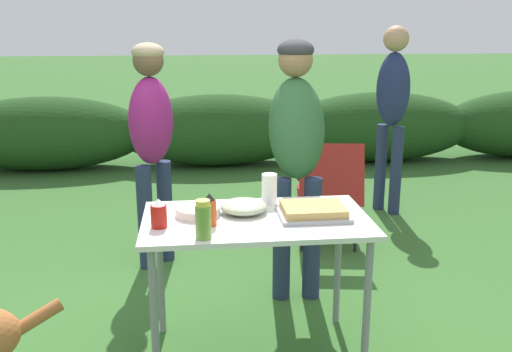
% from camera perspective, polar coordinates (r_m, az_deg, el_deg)
% --- Properties ---
extents(ground_plane, '(60.00, 60.00, 0.00)m').
position_cam_1_polar(ground_plane, '(3.10, 0.02, -17.23)').
color(ground_plane, '#336028').
extents(shrub_hedge, '(14.40, 0.90, 0.85)m').
position_cam_1_polar(shrub_hedge, '(6.86, -3.90, 4.61)').
color(shrub_hedge, '#1E4219').
rests_on(shrub_hedge, ground).
extents(folding_table, '(1.10, 0.64, 0.74)m').
position_cam_1_polar(folding_table, '(2.80, 0.02, -5.68)').
color(folding_table, silver).
rests_on(folding_table, ground).
extents(food_tray, '(0.34, 0.28, 0.06)m').
position_cam_1_polar(food_tray, '(2.80, 5.72, -3.51)').
color(food_tray, '#9E9EA3').
rests_on(food_tray, folding_table).
extents(plate_stack, '(0.22, 0.22, 0.05)m').
position_cam_1_polar(plate_stack, '(2.82, -5.83, -3.51)').
color(plate_stack, white).
rests_on(plate_stack, folding_table).
extents(mixing_bowl, '(0.23, 0.23, 0.07)m').
position_cam_1_polar(mixing_bowl, '(2.84, -1.24, -3.05)').
color(mixing_bowl, '#ADBC99').
rests_on(mixing_bowl, folding_table).
extents(paper_cup_stack, '(0.08, 0.08, 0.16)m').
position_cam_1_polar(paper_cup_stack, '(2.97, 1.34, -1.30)').
color(paper_cup_stack, white).
rests_on(paper_cup_stack, folding_table).
extents(hot_sauce_bottle, '(0.06, 0.06, 0.16)m').
position_cam_1_polar(hot_sauce_bottle, '(2.66, -4.66, -3.43)').
color(hot_sauce_bottle, '#CC4214').
rests_on(hot_sauce_bottle, folding_table).
extents(ketchup_bottle, '(0.07, 0.07, 0.14)m').
position_cam_1_polar(ketchup_bottle, '(2.67, -9.70, -3.75)').
color(ketchup_bottle, red).
rests_on(ketchup_bottle, folding_table).
extents(relish_jar, '(0.07, 0.07, 0.18)m').
position_cam_1_polar(relish_jar, '(2.50, -5.30, -4.40)').
color(relish_jar, olive).
rests_on(relish_jar, folding_table).
extents(standing_person_with_beanie, '(0.37, 0.48, 1.57)m').
position_cam_1_polar(standing_person_with_beanie, '(3.44, 4.07, 3.81)').
color(standing_person_with_beanie, '#232D4C').
rests_on(standing_person_with_beanie, ground).
extents(standing_person_in_gray_fleece, '(0.40, 0.40, 1.54)m').
position_cam_1_polar(standing_person_in_gray_fleece, '(3.90, -10.41, 4.47)').
color(standing_person_in_gray_fleece, '#232D4C').
rests_on(standing_person_in_gray_fleece, ground).
extents(standing_person_in_olive_jacket, '(0.36, 0.39, 1.64)m').
position_cam_1_polar(standing_person_in_olive_jacket, '(5.13, 13.48, 7.34)').
color(standing_person_in_olive_jacket, '#232D4C').
rests_on(standing_person_in_olive_jacket, ground).
extents(camp_chair_green_behind_table, '(0.55, 0.65, 0.83)m').
position_cam_1_polar(camp_chair_green_behind_table, '(4.28, 7.32, -1.21)').
color(camp_chair_green_behind_table, maroon).
rests_on(camp_chair_green_behind_table, ground).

